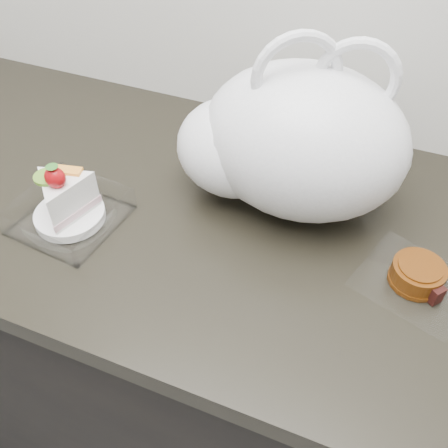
% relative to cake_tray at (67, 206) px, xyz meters
% --- Properties ---
extents(counter, '(2.04, 0.64, 0.90)m').
position_rel_cake_tray_xyz_m(counter, '(0.20, 0.12, -0.48)').
color(counter, black).
rests_on(counter, ground).
extents(cake_tray, '(0.17, 0.17, 0.12)m').
position_rel_cake_tray_xyz_m(cake_tray, '(0.00, 0.00, 0.00)').
color(cake_tray, white).
rests_on(cake_tray, counter).
extents(mooncake_wrap, '(0.19, 0.19, 0.04)m').
position_rel_cake_tray_xyz_m(mooncake_wrap, '(0.55, 0.08, -0.02)').
color(mooncake_wrap, white).
rests_on(mooncake_wrap, counter).
extents(plastic_bag, '(0.44, 0.37, 0.31)m').
position_rel_cake_tray_xyz_m(plastic_bag, '(0.31, 0.19, 0.09)').
color(plastic_bag, white).
rests_on(plastic_bag, counter).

